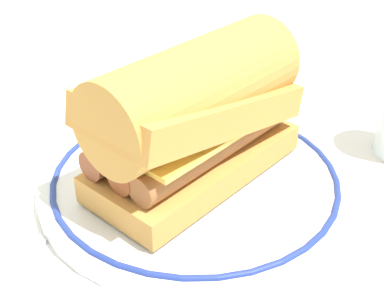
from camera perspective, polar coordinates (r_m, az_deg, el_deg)
The scene contains 3 objects.
ground_plane at distance 0.50m, azimuth -0.27°, elevation -4.83°, with size 1.50×1.50×0.00m, color white.
plate at distance 0.51m, azimuth 0.00°, elevation -3.58°, with size 0.30×0.30×0.01m.
sausage_sandwich at distance 0.47m, azimuth 0.00°, elevation 3.59°, with size 0.22×0.12×0.13m.
Camera 1 is at (-0.26, -0.31, 0.30)m, focal length 49.05 mm.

